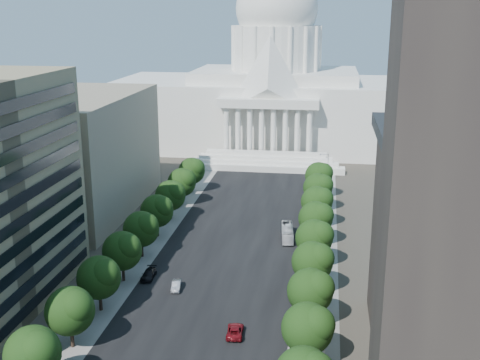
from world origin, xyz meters
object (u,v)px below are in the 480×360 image
at_px(car_dark_b, 149,275).
at_px(city_bus, 287,233).
at_px(car_silver, 176,286).
at_px(car_red, 235,331).

relative_size(car_dark_b, city_bus, 0.53).
height_order(car_silver, car_red, car_red).
xyz_separation_m(car_dark_b, city_bus, (25.23, 25.15, 0.65)).
distance_m(car_dark_b, city_bus, 35.63).
xyz_separation_m(car_silver, car_red, (13.37, -14.76, 0.02)).
height_order(car_silver, car_dark_b, car_dark_b).
relative_size(car_silver, car_red, 0.83).
xyz_separation_m(car_red, city_bus, (5.36, 43.78, 0.69)).
distance_m(car_red, car_dark_b, 27.24).
bearing_deg(car_dark_b, car_silver, -32.49).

